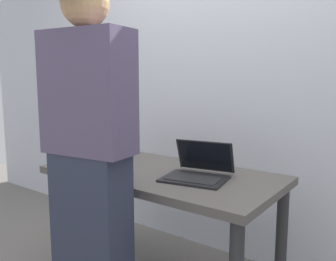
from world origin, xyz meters
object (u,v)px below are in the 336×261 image
(beer_bottle_dark, at_px, (111,142))
(person_figure, at_px, (90,161))
(laptop, at_px, (198,171))
(beer_bottle_brown, at_px, (120,139))

(beer_bottle_dark, xyz_separation_m, person_figure, (0.41, -0.54, 0.03))
(laptop, relative_size, beer_bottle_brown, 1.30)
(beer_bottle_brown, relative_size, person_figure, 0.17)
(laptop, xyz_separation_m, person_figure, (-0.26, -0.55, 0.12))
(laptop, distance_m, person_figure, 0.62)
(beer_bottle_brown, xyz_separation_m, person_figure, (0.48, -0.70, 0.04))
(laptop, distance_m, beer_bottle_brown, 0.76)
(laptop, height_order, beer_bottle_brown, beer_bottle_brown)
(beer_bottle_dark, xyz_separation_m, beer_bottle_brown, (-0.07, 0.16, -0.01))
(laptop, relative_size, beer_bottle_dark, 1.19)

